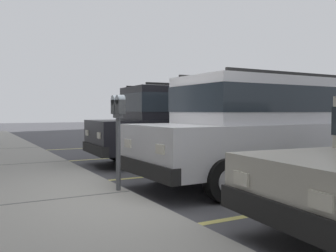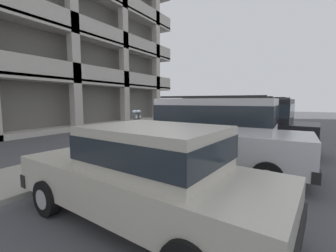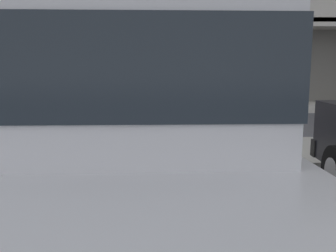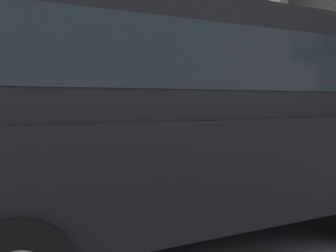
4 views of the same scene
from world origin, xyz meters
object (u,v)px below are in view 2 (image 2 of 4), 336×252
object	(u,v)px
dark_hatchback	(248,122)
parking_meter_near	(137,121)
red_sedan	(146,171)
silver_suv	(215,131)

from	to	relation	value
dark_hatchback	parking_meter_near	distance (m)	4.29
red_sedan	dark_hatchback	world-z (taller)	dark_hatchback
silver_suv	parking_meter_near	distance (m)	2.74
silver_suv	parking_meter_near	size ratio (longest dim) A/B	3.25
dark_hatchback	parking_meter_near	bearing A→B (deg)	139.34
silver_suv	parking_meter_near	world-z (taller)	silver_suv
silver_suv	dark_hatchback	distance (m)	3.20
silver_suv	red_sedan	bearing A→B (deg)	177.74
silver_suv	parking_meter_near	bearing A→B (deg)	86.74
silver_suv	dark_hatchback	bearing A→B (deg)	-5.51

